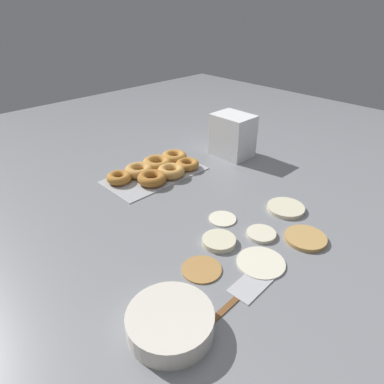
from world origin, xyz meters
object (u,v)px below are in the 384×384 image
at_px(pancake_0, 223,218).
at_px(pancake_2, 286,208).
at_px(donut_tray, 157,169).
at_px(spatula, 245,290).
at_px(pancake_3, 305,238).
at_px(pancake_5, 261,234).
at_px(pancake_1, 202,269).
at_px(pancake_4, 261,262).
at_px(pancake_6, 219,241).
at_px(container_stack, 233,135).
at_px(batter_bowl, 170,322).

distance_m(pancake_0, pancake_2, 0.20).
xyz_separation_m(pancake_0, donut_tray, (-0.05, -0.36, 0.01)).
height_order(donut_tray, spatula, donut_tray).
distance_m(pancake_3, pancake_5, 0.12).
height_order(pancake_1, pancake_4, pancake_4).
height_order(pancake_6, container_stack, container_stack).
bearing_deg(container_stack, batter_bowl, 32.46).
bearing_deg(batter_bowl, container_stack, -147.54).
xyz_separation_m(pancake_4, donut_tray, (-0.12, -0.55, 0.01)).
xyz_separation_m(pancake_6, container_stack, (-0.47, -0.35, 0.08)).
relative_size(pancake_1, batter_bowl, 0.56).
bearing_deg(pancake_0, pancake_1, 28.62).
bearing_deg(donut_tray, pancake_1, 62.47).
relative_size(pancake_3, container_stack, 0.66).
bearing_deg(pancake_0, spatula, 51.98).
bearing_deg(pancake_3, pancake_5, -53.47).
bearing_deg(pancake_3, pancake_2, -127.04).
height_order(pancake_5, container_stack, container_stack).
distance_m(pancake_5, batter_bowl, 0.38).
height_order(batter_bowl, container_stack, container_stack).
relative_size(pancake_2, container_stack, 0.67).
bearing_deg(pancake_1, pancake_0, -151.38).
distance_m(pancake_2, pancake_6, 0.27).
bearing_deg(container_stack, pancake_2, 62.72).
xyz_separation_m(donut_tray, spatula, (0.22, 0.58, -0.02)).
xyz_separation_m(pancake_0, pancake_2, (-0.18, 0.10, 0.00)).
distance_m(pancake_1, spatula, 0.12).
bearing_deg(pancake_4, spatula, 16.58).
distance_m(pancake_2, container_stack, 0.44).
relative_size(batter_bowl, container_stack, 1.03).
height_order(pancake_0, pancake_1, same).
bearing_deg(batter_bowl, spatula, 168.56).
bearing_deg(spatula, pancake_0, 49.42).
xyz_separation_m(pancake_0, pancake_1, (0.19, 0.11, -0.00)).
distance_m(pancake_1, container_stack, 0.70).
bearing_deg(batter_bowl, donut_tray, -126.87).
xyz_separation_m(pancake_5, donut_tray, (-0.03, -0.49, 0.01)).
distance_m(pancake_5, donut_tray, 0.49).
height_order(pancake_4, container_stack, container_stack).
xyz_separation_m(pancake_2, pancake_5, (0.16, 0.02, -0.00)).
height_order(pancake_1, pancake_6, pancake_6).
bearing_deg(spatula, batter_bowl, 166.00).
distance_m(pancake_1, pancake_3, 0.30).
relative_size(pancake_6, batter_bowl, 0.52).
bearing_deg(pancake_3, pancake_6, -40.37).
height_order(pancake_1, donut_tray, donut_tray).
distance_m(pancake_2, spatula, 0.37).
xyz_separation_m(batter_bowl, spatula, (-0.19, 0.04, -0.02)).
distance_m(pancake_2, pancake_3, 0.15).
height_order(pancake_3, batter_bowl, batter_bowl).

